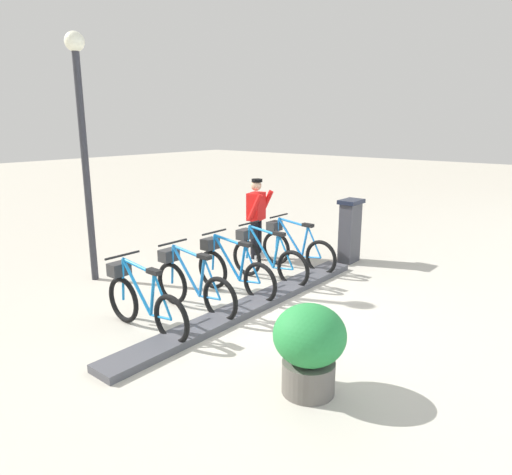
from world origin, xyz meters
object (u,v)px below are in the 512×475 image
bike_docked_1 (266,258)px  planter_bush (309,345)px  bike_docked_4 (142,301)px  lamp_post (82,125)px  bike_docked_2 (232,270)px  bike_docked_3 (191,284)px  worker_near_rack (257,216)px  payment_kiosk (350,230)px  bike_docked_0 (295,247)px

bike_docked_1 → planter_bush: bike_docked_1 is taller
bike_docked_4 → lamp_post: bearing=-17.6°
bike_docked_1 → bike_docked_2: same height
bike_docked_4 → planter_bush: bearing=-175.9°
bike_docked_3 → bike_docked_4: (0.00, 0.89, 0.00)m
worker_near_rack → lamp_post: 3.70m
bike_docked_2 → lamp_post: (2.44, 1.01, 2.30)m
bike_docked_2 → bike_docked_4: (0.00, 1.79, 0.00)m
payment_kiosk → bike_docked_2: size_ratio=0.74×
payment_kiosk → worker_near_rack: size_ratio=0.77×
payment_kiosk → bike_docked_0: payment_kiosk is taller
bike_docked_1 → bike_docked_3: size_ratio=1.00×
payment_kiosk → lamp_post: size_ratio=0.31×
worker_near_rack → bike_docked_4: bearing=105.7°
payment_kiosk → bike_docked_1: size_ratio=0.74×
bike_docked_3 → bike_docked_4: same height
bike_docked_3 → bike_docked_0: bearing=-90.0°
payment_kiosk → lamp_post: bearing=52.5°
payment_kiosk → bike_docked_3: 3.84m
bike_docked_1 → planter_bush: bearing=135.5°
planter_bush → bike_docked_4: bearing=4.1°
lamp_post → planter_bush: lamp_post is taller
worker_near_rack → planter_bush: (-3.58, 3.50, -0.37)m
payment_kiosk → bike_docked_4: size_ratio=0.74×
planter_bush → bike_docked_3: bearing=-15.6°
bike_docked_1 → worker_near_rack: bearing=-44.0°
bike_docked_2 → lamp_post: lamp_post is taller
bike_docked_2 → bike_docked_4: bearing=90.0°
bike_docked_3 → worker_near_rack: size_ratio=1.04×
planter_bush → worker_near_rack: bearing=-44.3°
bike_docked_2 → bike_docked_4: 1.79m
lamp_post → payment_kiosk: bearing=-127.5°
bike_docked_0 → bike_docked_1: bearing=90.0°
bike_docked_2 → planter_bush: 3.01m
worker_near_rack → bike_docked_0: bearing=174.3°
bike_docked_1 → lamp_post: 3.85m
payment_kiosk → worker_near_rack: worker_near_rack is taller
lamp_post → bike_docked_3: bearing=-177.2°
bike_docked_0 → bike_docked_1: (0.00, 0.89, 0.00)m
bike_docked_0 → worker_near_rack: worker_near_rack is taller
bike_docked_1 → worker_near_rack: size_ratio=1.04×
bike_docked_2 → worker_near_rack: worker_near_rack is taller
worker_near_rack → bike_docked_1: bearing=136.0°
lamp_post → bike_docked_4: bearing=162.4°
bike_docked_0 → lamp_post: bearing=49.0°
bike_docked_2 → planter_bush: size_ratio=1.77×
bike_docked_1 → payment_kiosk: bearing=-105.9°
lamp_post → bike_docked_0: bearing=-131.0°
worker_near_rack → planter_bush: worker_near_rack is taller
planter_bush → bike_docked_2: bearing=-32.2°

